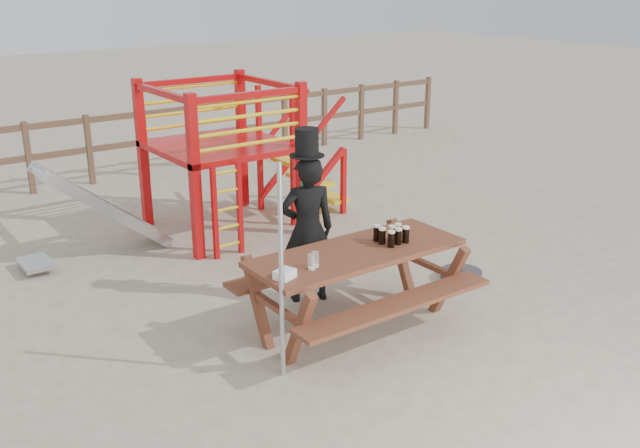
# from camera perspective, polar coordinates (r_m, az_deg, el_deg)

# --- Properties ---
(ground) EXTENTS (60.00, 60.00, 0.00)m
(ground) POSITION_cam_1_polar(r_m,az_deg,el_deg) (7.40, 4.69, -8.24)
(ground) COLOR #B7A98E
(ground) RESTS_ON ground
(back_fence) EXTENTS (15.09, 0.09, 1.20)m
(back_fence) POSITION_cam_1_polar(r_m,az_deg,el_deg) (12.97, -15.94, 6.62)
(back_fence) COLOR brown
(back_fence) RESTS_ON ground
(playground_fort) EXTENTS (4.71, 1.84, 2.10)m
(playground_fort) POSITION_cam_1_polar(r_m,az_deg,el_deg) (9.89, -8.28, 5.39)
(playground_fort) COLOR #B90C0E
(playground_fort) RESTS_ON ground
(picnic_table) EXTENTS (2.22, 1.54, 0.85)m
(picnic_table) POSITION_cam_1_polar(r_m,az_deg,el_deg) (7.14, 2.94, -4.45)
(picnic_table) COLOR brown
(picnic_table) RESTS_ON ground
(man_with_hat) EXTENTS (0.70, 0.58, 1.93)m
(man_with_hat) POSITION_cam_1_polar(r_m,az_deg,el_deg) (7.67, -1.02, -0.13)
(man_with_hat) COLOR black
(man_with_hat) RESTS_ON ground
(metal_pole) EXTENTS (0.04, 0.04, 1.98)m
(metal_pole) POSITION_cam_1_polar(r_m,az_deg,el_deg) (6.12, -3.11, -4.04)
(metal_pole) COLOR #B2B2B7
(metal_pole) RESTS_ON ground
(parasol_base) EXTENTS (0.48, 0.48, 0.20)m
(parasol_base) POSITION_cam_1_polar(r_m,az_deg,el_deg) (8.61, 11.24, -4.03)
(parasol_base) COLOR #333338
(parasol_base) RESTS_ON ground
(paper_bag) EXTENTS (0.22, 0.19, 0.08)m
(paper_bag) POSITION_cam_1_polar(r_m,az_deg,el_deg) (6.36, -2.84, -4.04)
(paper_bag) COLOR white
(paper_bag) RESTS_ON picnic_table
(stout_pints) EXTENTS (0.29, 0.29, 0.17)m
(stout_pints) POSITION_cam_1_polar(r_m,az_deg,el_deg) (7.21, 5.78, -0.86)
(stout_pints) COLOR black
(stout_pints) RESTS_ON picnic_table
(empty_glasses) EXTENTS (0.13, 0.10, 0.15)m
(empty_glasses) POSITION_cam_1_polar(r_m,az_deg,el_deg) (6.56, -0.53, -3.00)
(empty_glasses) COLOR silver
(empty_glasses) RESTS_ON picnic_table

